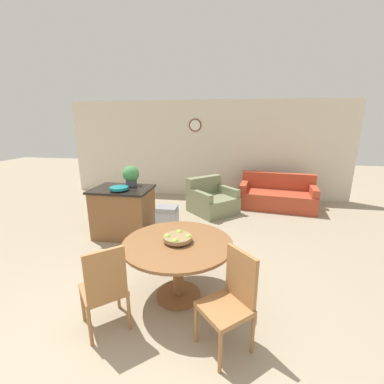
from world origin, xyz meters
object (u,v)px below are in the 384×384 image
(fruit_bowl, at_px, (178,238))
(dining_chair_near_left, at_px, (105,286))
(teal_bowl, at_px, (119,188))
(couch, at_px, (277,196))
(kitchen_island, at_px, (124,212))
(potted_plant, at_px, (131,175))
(dining_chair_near_right, at_px, (231,297))
(armchair, at_px, (212,201))
(dining_table, at_px, (178,255))
(trash_bin, at_px, (168,224))

(fruit_bowl, bearing_deg, dining_chair_near_left, -133.14)
(fruit_bowl, height_order, teal_bowl, teal_bowl)
(dining_chair_near_left, xyz_separation_m, fruit_bowl, (0.61, 0.65, 0.27))
(teal_bowl, height_order, couch, teal_bowl)
(kitchen_island, bearing_deg, potted_plant, 64.47)
(dining_chair_near_right, distance_m, fruit_bowl, 0.93)
(dining_chair_near_left, relative_size, dining_chair_near_right, 1.00)
(dining_chair_near_left, bearing_deg, potted_plant, 64.33)
(dining_chair_near_left, xyz_separation_m, couch, (2.32, 4.49, -0.24))
(dining_chair_near_right, xyz_separation_m, armchair, (-0.54, 3.81, -0.25))
(kitchen_island, relative_size, couch, 0.56)
(dining_table, xyz_separation_m, couch, (1.71, 3.84, -0.29))
(dining_chair_near_right, height_order, kitchen_island, dining_chair_near_right)
(couch, bearing_deg, armchair, -150.55)
(dining_chair_near_left, distance_m, trash_bin, 2.13)
(dining_table, relative_size, fruit_bowl, 3.86)
(teal_bowl, relative_size, armchair, 0.25)
(trash_bin, xyz_separation_m, couch, (2.24, 2.37, -0.04))
(dining_chair_near_left, relative_size, kitchen_island, 0.90)
(dining_table, bearing_deg, dining_chair_near_right, -43.16)
(trash_bin, bearing_deg, dining_table, -70.33)
(potted_plant, distance_m, couch, 3.73)
(kitchen_island, relative_size, teal_bowl, 3.23)
(dining_table, xyz_separation_m, armchair, (0.11, 3.20, -0.30))
(dining_table, distance_m, kitchen_island, 2.16)
(dining_table, bearing_deg, teal_bowl, 134.00)
(kitchen_island, xyz_separation_m, armchair, (1.53, 1.58, -0.19))
(couch, distance_m, armchair, 1.73)
(fruit_bowl, relative_size, kitchen_island, 0.32)
(teal_bowl, bearing_deg, couch, 37.65)
(dining_table, height_order, teal_bowl, teal_bowl)
(potted_plant, xyz_separation_m, armchair, (1.43, 1.37, -0.85))
(fruit_bowl, distance_m, teal_bowl, 2.02)
(dining_table, bearing_deg, trash_bin, 109.67)
(dining_table, xyz_separation_m, potted_plant, (-1.32, 1.83, 0.56))
(kitchen_island, bearing_deg, teal_bowl, -80.48)
(dining_chair_near_right, distance_m, armchair, 3.86)
(potted_plant, height_order, armchair, potted_plant)
(potted_plant, bearing_deg, armchair, 43.76)
(kitchen_island, relative_size, armchair, 0.81)
(couch, height_order, armchair, couch)
(trash_bin, bearing_deg, potted_plant, 155.62)
(kitchen_island, distance_m, potted_plant, 0.71)
(potted_plant, relative_size, trash_bin, 0.58)
(fruit_bowl, distance_m, kitchen_island, 2.18)
(dining_chair_near_right, relative_size, couch, 0.51)
(fruit_bowl, xyz_separation_m, trash_bin, (-0.53, 1.48, -0.47))
(potted_plant, relative_size, armchair, 0.29)
(couch, bearing_deg, kitchen_island, -136.95)
(armchair, bearing_deg, dining_table, -135.94)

